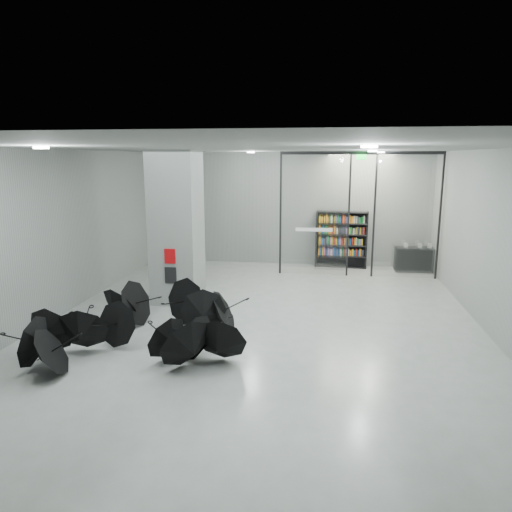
# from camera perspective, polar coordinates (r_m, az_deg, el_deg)

# --- Properties ---
(room) EXTENTS (14.00, 14.02, 4.01)m
(room) POSITION_cam_1_polar(r_m,az_deg,el_deg) (10.17, 0.39, 6.22)
(room) COLOR gray
(room) RESTS_ON ground
(column) EXTENTS (1.20, 1.20, 4.00)m
(column) POSITION_cam_1_polar(r_m,az_deg,el_deg) (12.79, -9.46, 3.39)
(column) COLOR slate
(column) RESTS_ON ground
(fire_cabinet) EXTENTS (0.28, 0.04, 0.38)m
(fire_cabinet) POSITION_cam_1_polar(r_m,az_deg,el_deg) (12.32, -10.25, -0.02)
(fire_cabinet) COLOR #A50A07
(fire_cabinet) RESTS_ON column
(info_panel) EXTENTS (0.30, 0.03, 0.42)m
(info_panel) POSITION_cam_1_polar(r_m,az_deg,el_deg) (12.43, -10.17, -2.28)
(info_panel) COLOR black
(info_panel) RESTS_ON column
(exit_sign) EXTENTS (0.30, 0.06, 0.15)m
(exit_sign) POSITION_cam_1_polar(r_m,az_deg,el_deg) (15.34, 12.47, 11.47)
(exit_sign) COLOR #0CE533
(exit_sign) RESTS_ON room
(glass_partition) EXTENTS (5.06, 0.08, 4.00)m
(glass_partition) POSITION_cam_1_polar(r_m,az_deg,el_deg) (15.63, 12.13, 5.46)
(glass_partition) COLOR silver
(glass_partition) RESTS_ON ground
(bookshelf) EXTENTS (1.81, 0.52, 1.97)m
(bookshelf) POSITION_cam_1_polar(r_m,az_deg,el_deg) (17.01, 10.19, 1.96)
(bookshelf) COLOR black
(bookshelf) RESTS_ON ground
(shop_counter) EXTENTS (1.40, 0.62, 0.83)m
(shop_counter) POSITION_cam_1_polar(r_m,az_deg,el_deg) (17.07, 18.58, -0.39)
(shop_counter) COLOR black
(shop_counter) RESTS_ON ground
(umbrella_cluster) EXTENTS (4.49, 4.23, 1.26)m
(umbrella_cluster) POSITION_cam_1_polar(r_m,az_deg,el_deg) (10.11, -13.23, -8.91)
(umbrella_cluster) COLOR black
(umbrella_cluster) RESTS_ON ground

